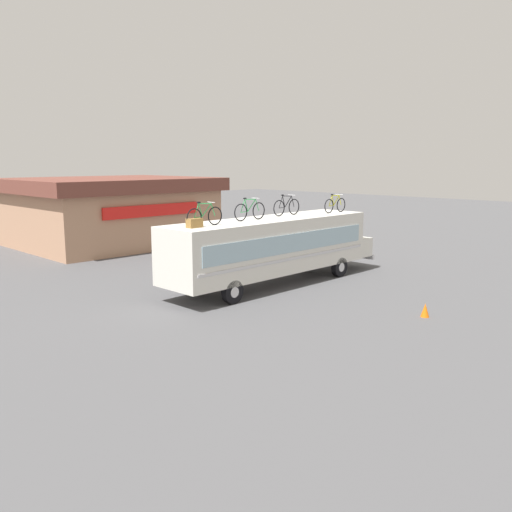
% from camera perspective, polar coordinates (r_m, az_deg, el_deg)
% --- Properties ---
extents(ground_plane, '(120.00, 120.00, 0.00)m').
position_cam_1_polar(ground_plane, '(24.06, 1.51, -3.10)').
color(ground_plane, '#4C4C4F').
extents(bus, '(11.96, 2.57, 2.99)m').
position_cam_1_polar(bus, '(23.88, 1.89, 1.15)').
color(bus, silver).
rests_on(bus, ground).
extents(luggage_bag_1, '(0.59, 0.33, 0.35)m').
position_cam_1_polar(luggage_bag_1, '(20.39, -6.54, 3.49)').
color(luggage_bag_1, olive).
rests_on(luggage_bag_1, bus).
extents(rooftop_bicycle_1, '(1.76, 0.44, 0.96)m').
position_cam_1_polar(rooftop_bicycle_1, '(20.79, -5.46, 4.25)').
color(rooftop_bicycle_1, black).
rests_on(rooftop_bicycle_1, bus).
extents(rooftop_bicycle_2, '(1.80, 0.44, 0.97)m').
position_cam_1_polar(rooftop_bicycle_2, '(22.79, -0.66, 4.81)').
color(rooftop_bicycle_2, black).
rests_on(rooftop_bicycle_2, bus).
extents(rooftop_bicycle_3, '(1.78, 0.44, 0.98)m').
position_cam_1_polar(rooftop_bicycle_3, '(24.88, 3.26, 5.24)').
color(rooftop_bicycle_3, black).
rests_on(rooftop_bicycle_3, bus).
extents(rooftop_bicycle_4, '(1.67, 0.44, 0.91)m').
position_cam_1_polar(rooftop_bicycle_4, '(26.54, 8.37, 5.39)').
color(rooftop_bicycle_4, black).
rests_on(rooftop_bicycle_4, bus).
extents(roadside_building, '(12.05, 10.13, 4.38)m').
position_cam_1_polar(roadside_building, '(37.03, -15.09, 4.69)').
color(roadside_building, tan).
rests_on(roadside_building, ground).
extents(traffic_cone, '(0.31, 0.31, 0.49)m').
position_cam_1_polar(traffic_cone, '(20.09, 17.48, -5.49)').
color(traffic_cone, orange).
rests_on(traffic_cone, ground).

